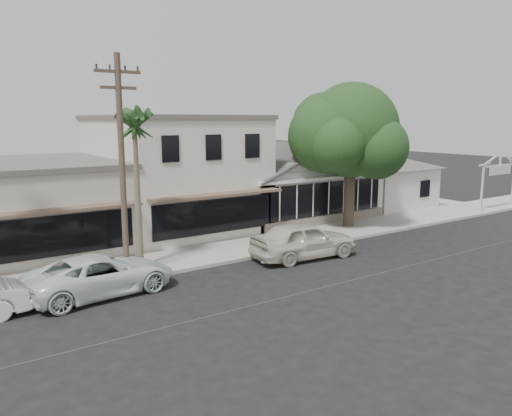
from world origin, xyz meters
TOP-DOWN VIEW (x-y plane):
  - ground at (0.00, 0.00)m, footprint 140.00×140.00m
  - sidewalk_north at (-8.00, 6.75)m, footprint 90.00×3.50m
  - corner_shop at (5.00, 12.47)m, footprint 10.40×8.60m
  - side_cottage at (13.20, 11.50)m, footprint 6.00×6.00m
  - arch_sign at (18.40, 5.30)m, footprint 4.12×0.12m
  - row_building_near at (-3.00, 13.50)m, footprint 8.00×10.00m
  - row_building_midnear at (-12.00, 13.50)m, footprint 10.00×10.00m
  - utility_pole at (-9.00, 5.20)m, footprint 1.80×0.24m
  - car_0 at (-0.89, 3.71)m, footprint 5.36×2.55m
  - car_2 at (-10.34, 4.22)m, footprint 5.65×2.96m
  - shade_tree at (5.61, 7.59)m, footprint 7.81×7.06m
  - palm_east at (-8.00, 6.29)m, footprint 2.23×2.23m

SIDE VIEW (x-z plane):
  - ground at x=0.00m, z-range 0.00..0.00m
  - sidewalk_north at x=-8.00m, z-range 0.00..0.15m
  - car_2 at x=-10.34m, z-range 0.00..1.52m
  - car_0 at x=-0.89m, z-range 0.00..1.77m
  - side_cottage at x=13.20m, z-range 0.00..3.00m
  - row_building_midnear at x=-12.00m, z-range 0.00..4.20m
  - corner_shop at x=5.00m, z-range 0.07..5.17m
  - arch_sign at x=18.40m, z-range 1.18..5.13m
  - row_building_near at x=-3.00m, z-range 0.00..6.50m
  - utility_pole at x=-9.00m, z-range 0.29..9.29m
  - shade_tree at x=5.61m, z-range 1.37..10.04m
  - palm_east at x=-8.00m, z-range 2.62..9.94m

